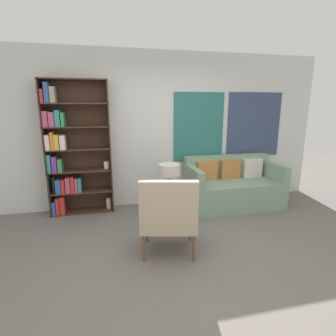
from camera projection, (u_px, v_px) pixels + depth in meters
The scene contains 7 objects.
ground_plane at pixel (180, 263), 3.03m from camera, with size 14.00×14.00×0.00m, color #66605B.
wall_back at pixel (154, 130), 4.66m from camera, with size 6.40×0.08×2.70m.
bookshelf at pixel (70, 152), 4.25m from camera, with size 1.02×0.30×2.18m.
armchair at pixel (169, 214), 3.06m from camera, with size 0.77×0.70×0.97m.
couch at pixel (232, 187), 4.76m from camera, with size 1.65×0.86×0.88m.
side_table at pixel (173, 192), 4.06m from camera, with size 0.50×0.50×0.53m.
table_lamp at pixel (169, 173), 4.00m from camera, with size 0.34×0.34×0.39m.
Camera 1 is at (-0.74, -2.60, 1.77)m, focal length 28.00 mm.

